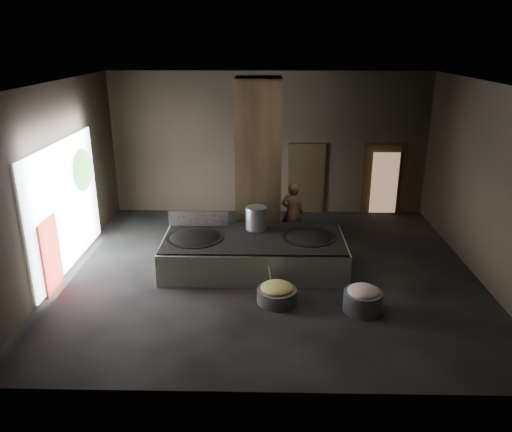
{
  "coord_description": "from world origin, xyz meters",
  "views": [
    {
      "loc": [
        -0.08,
        -11.17,
        5.43
      ],
      "look_at": [
        -0.34,
        0.52,
        1.25
      ],
      "focal_mm": 35.0,
      "sensor_mm": 36.0,
      "label": 1
    }
  ],
  "objects_px": {
    "hearth_platform": "(254,254)",
    "wok_right": "(309,240)",
    "cook": "(292,212)",
    "wok_left": "(195,240)",
    "veg_basin": "(277,296)",
    "stock_pot": "(256,218)",
    "meat_basin": "(363,301)"
  },
  "relations": [
    {
      "from": "stock_pot",
      "to": "meat_basin",
      "type": "bearing_deg",
      "value": -48.45
    },
    {
      "from": "veg_basin",
      "to": "meat_basin",
      "type": "distance_m",
      "value": 1.83
    },
    {
      "from": "wok_right",
      "to": "stock_pot",
      "type": "xyz_separation_m",
      "value": [
        -1.3,
        0.5,
        0.38
      ]
    },
    {
      "from": "wok_right",
      "to": "meat_basin",
      "type": "relative_size",
      "value": 1.61
    },
    {
      "from": "hearth_platform",
      "to": "wok_right",
      "type": "xyz_separation_m",
      "value": [
        1.35,
        0.05,
        0.36
      ]
    },
    {
      "from": "stock_pot",
      "to": "veg_basin",
      "type": "relative_size",
      "value": 0.67
    },
    {
      "from": "cook",
      "to": "meat_basin",
      "type": "bearing_deg",
      "value": 105.4
    },
    {
      "from": "wok_right",
      "to": "veg_basin",
      "type": "height_order",
      "value": "wok_right"
    },
    {
      "from": "wok_left",
      "to": "wok_right",
      "type": "bearing_deg",
      "value": 2.05
    },
    {
      "from": "hearth_platform",
      "to": "wok_left",
      "type": "xyz_separation_m",
      "value": [
        -1.45,
        -0.05,
        0.36
      ]
    },
    {
      "from": "cook",
      "to": "meat_basin",
      "type": "distance_m",
      "value": 4.1
    },
    {
      "from": "wok_left",
      "to": "cook",
      "type": "height_order",
      "value": "cook"
    },
    {
      "from": "wok_left",
      "to": "stock_pot",
      "type": "bearing_deg",
      "value": 21.8
    },
    {
      "from": "stock_pot",
      "to": "cook",
      "type": "height_order",
      "value": "cook"
    },
    {
      "from": "wok_right",
      "to": "cook",
      "type": "distance_m",
      "value": 1.78
    },
    {
      "from": "wok_left",
      "to": "veg_basin",
      "type": "relative_size",
      "value": 1.63
    },
    {
      "from": "wok_right",
      "to": "cook",
      "type": "height_order",
      "value": "cook"
    },
    {
      "from": "cook",
      "to": "veg_basin",
      "type": "relative_size",
      "value": 1.96
    },
    {
      "from": "hearth_platform",
      "to": "wok_right",
      "type": "bearing_deg",
      "value": 1.41
    },
    {
      "from": "hearth_platform",
      "to": "veg_basin",
      "type": "relative_size",
      "value": 5.17
    },
    {
      "from": "wok_right",
      "to": "cook",
      "type": "bearing_deg",
      "value": 100.63
    },
    {
      "from": "meat_basin",
      "to": "wok_right",
      "type": "bearing_deg",
      "value": 115.4
    },
    {
      "from": "wok_right",
      "to": "meat_basin",
      "type": "height_order",
      "value": "wok_right"
    },
    {
      "from": "meat_basin",
      "to": "hearth_platform",
      "type": "bearing_deg",
      "value": 139.01
    },
    {
      "from": "wok_right",
      "to": "stock_pot",
      "type": "relative_size",
      "value": 2.25
    },
    {
      "from": "wok_right",
      "to": "veg_basin",
      "type": "xyz_separation_m",
      "value": [
        -0.81,
        -1.76,
        -0.59
      ]
    },
    {
      "from": "cook",
      "to": "veg_basin",
      "type": "distance_m",
      "value": 3.61
    },
    {
      "from": "wok_left",
      "to": "veg_basin",
      "type": "bearing_deg",
      "value": -39.8
    },
    {
      "from": "wok_right",
      "to": "wok_left",
      "type": "bearing_deg",
      "value": -177.95
    },
    {
      "from": "stock_pot",
      "to": "meat_basin",
      "type": "distance_m",
      "value": 3.57
    },
    {
      "from": "hearth_platform",
      "to": "stock_pot",
      "type": "relative_size",
      "value": 7.67
    },
    {
      "from": "hearth_platform",
      "to": "veg_basin",
      "type": "xyz_separation_m",
      "value": [
        0.54,
        -1.71,
        -0.23
      ]
    }
  ]
}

